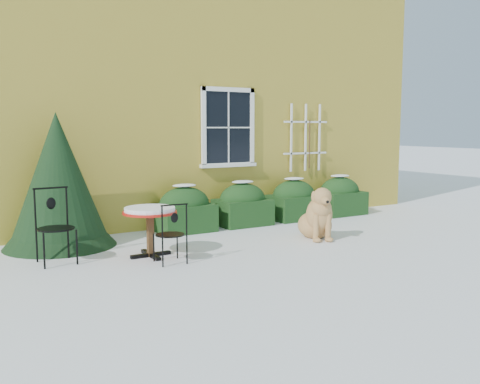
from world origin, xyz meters
TOP-DOWN VIEW (x-y plane):
  - ground at (0.00, 0.00)m, footprint 80.00×80.00m
  - house at (0.00, 7.00)m, footprint 12.40×8.40m
  - hedge_row at (1.65, 2.55)m, footprint 4.95×0.80m
  - evergreen_shrub at (-2.64, 2.45)m, footprint 1.84×1.84m
  - bistro_table at (-1.62, 0.98)m, footprint 0.83×0.83m
  - patio_chair_near at (-1.51, 0.44)m, footprint 0.43×0.43m
  - patio_chair_far at (-2.95, 1.36)m, footprint 0.53×0.53m
  - dog at (1.42, 0.67)m, footprint 0.80×1.04m

SIDE VIEW (x-z plane):
  - ground at x=0.00m, z-range 0.00..0.00m
  - dog at x=1.42m, z-range -0.10..0.87m
  - hedge_row at x=1.65m, z-range -0.05..0.86m
  - patio_chair_near at x=-1.51m, z-range 0.00..0.90m
  - patio_chair_far at x=-2.95m, z-range 0.00..1.10m
  - bistro_table at x=-1.62m, z-range 0.26..1.03m
  - evergreen_shrub at x=-2.64m, z-range -0.22..2.02m
  - house at x=0.00m, z-range 0.02..6.42m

